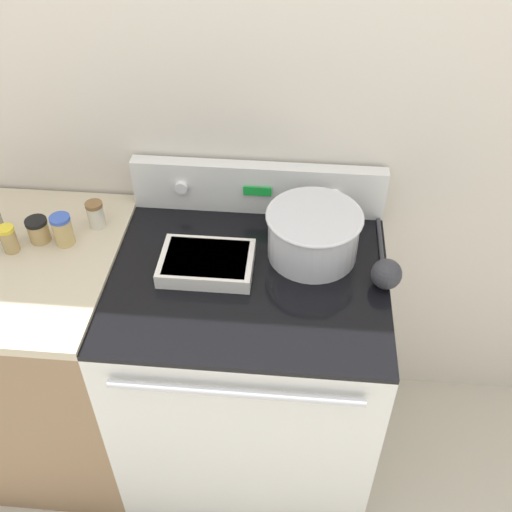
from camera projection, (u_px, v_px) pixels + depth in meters
The scene contains 11 objects.
kitchen_wall at pixel (260, 107), 1.81m from camera, with size 8.00×0.05×2.50m.
stove_range at pixel (250, 370), 2.06m from camera, with size 0.82×0.72×0.91m.
control_panel at pixel (258, 188), 1.94m from camera, with size 0.82×0.07×0.17m.
side_counter at pixel (59, 355), 2.10m from camera, with size 0.53×0.69×0.92m.
mixing_bowl at pixel (313, 232), 1.77m from camera, with size 0.29×0.29×0.15m.
casserole_dish at pixel (207, 262), 1.76m from camera, with size 0.27×0.19×0.05m.
ladle at pixel (386, 272), 1.71m from camera, with size 0.09×0.34×0.09m.
spice_jar_brown_cap at pixel (96, 214), 1.88m from camera, with size 0.05×0.05×0.09m.
spice_jar_blue_cap at pixel (63, 230), 1.82m from camera, with size 0.06×0.06×0.10m.
spice_jar_black_cap at pixel (38, 230), 1.83m from camera, with size 0.07×0.07×0.08m.
spice_jar_yellow_cap at pixel (9, 239), 1.79m from camera, with size 0.05×0.05×0.09m.
Camera 1 is at (0.14, -0.92, 2.12)m, focal length 42.00 mm.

